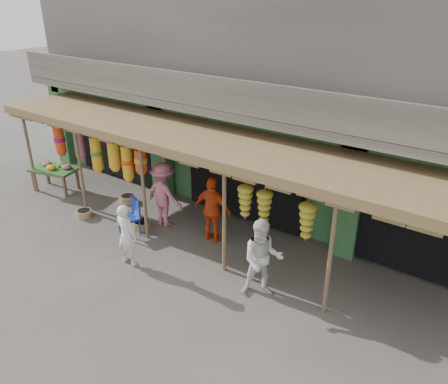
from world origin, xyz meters
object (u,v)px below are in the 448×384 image
Objects in this scene: flower_table at (55,169)px; blue_chair at (132,215)px; person_front at (127,235)px; person_shopper at (164,194)px; person_vendor at (213,210)px; person_right at (262,259)px.

blue_chair is (4.05, -0.52, -0.16)m from flower_table.
person_shopper reaches higher than person_front.
person_shopper is at bearing 86.70° from blue_chair.
person_shopper reaches higher than flower_table.
person_vendor is at bearing -117.38° from person_front.
person_front reaches higher than blue_chair.
flower_table is 4.09m from blue_chair.
person_right is at bearing 164.89° from person_shopper.
person_front reaches higher than flower_table.
person_right and person_vendor have the same top height.
blue_chair is at bearing -48.21° from person_front.
blue_chair is 0.56× the size of person_right.
person_shopper reaches higher than person_vendor.
person_shopper reaches higher than blue_chair.
blue_chair is at bearing 20.12° from person_vendor.
person_shopper is (4.41, 0.36, 0.19)m from flower_table.
person_vendor is at bearing -10.27° from flower_table.
person_front is 2.25m from person_vendor.
person_front is at bearing 108.16° from person_shopper.
person_right is 0.97× the size of person_shopper.
blue_chair is 0.56× the size of person_vendor.
flower_table is at bearing 5.49° from person_shopper.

